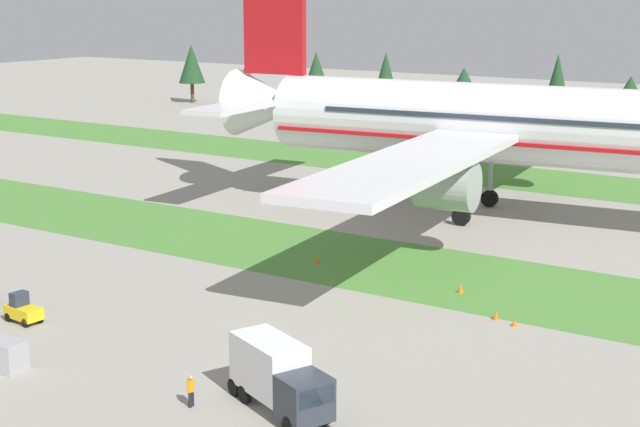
{
  "coord_description": "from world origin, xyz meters",
  "views": [
    {
      "loc": [
        45.33,
        -30.55,
        20.92
      ],
      "look_at": [
        4.96,
        31.12,
        4.0
      ],
      "focal_mm": 54.0,
      "sensor_mm": 36.0,
      "label": 1
    }
  ],
  "objects": [
    {
      "name": "grass_strip_near",
      "position": [
        0.0,
        33.31,
        0.0
      ],
      "size": [
        320.0,
        14.29,
        0.01
      ],
      "primitive_type": "cube",
      "color": "#4C8438",
      "rests_on": "ground"
    },
    {
      "name": "grass_strip_far",
      "position": [
        0.0,
        73.88,
        0.0
      ],
      "size": [
        320.0,
        14.29,
        0.01
      ],
      "primitive_type": "cube",
      "color": "#4C8438",
      "rests_on": "ground"
    },
    {
      "name": "airliner",
      "position": [
        11.14,
        53.45,
        9.09
      ],
      "size": [
        58.54,
        72.69,
        25.32
      ],
      "rotation": [
        0.0,
        0.0,
        -1.46
      ],
      "color": "silver",
      "rests_on": "ground"
    },
    {
      "name": "baggage_tug",
      "position": [
        -3.44,
        8.64,
        0.81
      ],
      "size": [
        2.7,
        1.5,
        1.97
      ],
      "rotation": [
        0.0,
        0.0,
        -1.65
      ],
      "color": "yellow",
      "rests_on": "ground"
    },
    {
      "name": "catering_truck",
      "position": [
        18.44,
        6.68,
        1.95
      ],
      "size": [
        7.3,
        4.86,
        3.58
      ],
      "rotation": [
        0.0,
        0.0,
        -1.98
      ],
      "color": "#2D333D",
      "rests_on": "ground"
    },
    {
      "name": "ground_crew_loader",
      "position": [
        14.36,
        4.57,
        0.95
      ],
      "size": [
        0.36,
        0.56,
        1.74
      ],
      "rotation": [
        0.0,
        0.0,
        4.86
      ],
      "color": "black",
      "rests_on": "ground"
    },
    {
      "name": "uld_container_3",
      "position": [
        2.31,
        2.63,
        0.87
      ],
      "size": [
        2.16,
        1.8,
        1.74
      ],
      "primitive_type": "cube",
      "rotation": [
        0.0,
        0.0,
        0.11
      ],
      "color": "#A3A3A8",
      "rests_on": "ground"
    },
    {
      "name": "taxiway_marker_0",
      "position": [
        22.16,
        25.94,
        0.31
      ],
      "size": [
        0.44,
        0.44,
        0.63
      ],
      "primitive_type": "cone",
      "color": "orange",
      "rests_on": "ground"
    },
    {
      "name": "taxiway_marker_1",
      "position": [
        4.78,
        30.92,
        0.33
      ],
      "size": [
        0.44,
        0.44,
        0.66
      ],
      "primitive_type": "cone",
      "color": "orange",
      "rests_on": "ground"
    },
    {
      "name": "taxiway_marker_2",
      "position": [
        23.67,
        25.43,
        0.23
      ],
      "size": [
        0.44,
        0.44,
        0.47
      ],
      "primitive_type": "cone",
      "color": "orange",
      "rests_on": "ground"
    },
    {
      "name": "taxiway_marker_3",
      "position": [
        17.71,
        30.01,
        0.34
      ],
      "size": [
        0.44,
        0.44,
        0.67
      ],
      "primitive_type": "cone",
      "color": "orange",
      "rests_on": "ground"
    },
    {
      "name": "distant_tree_line",
      "position": [
        -0.63,
        114.27,
        6.86
      ],
      "size": [
        162.53,
        9.65,
        12.29
      ],
      "color": "#4C3823",
      "rests_on": "ground"
    }
  ]
}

